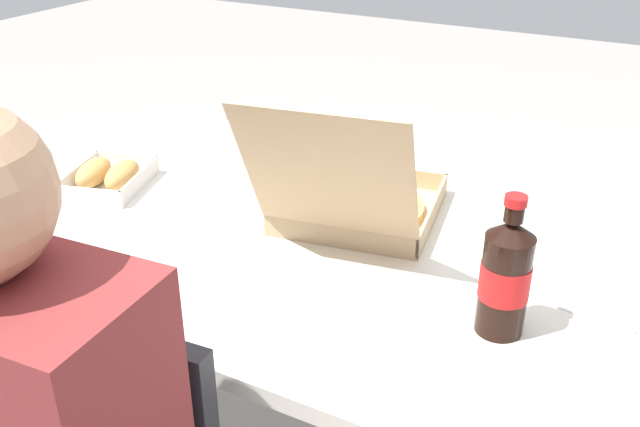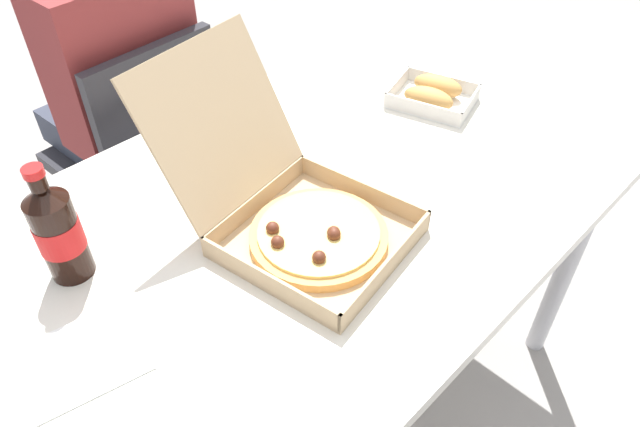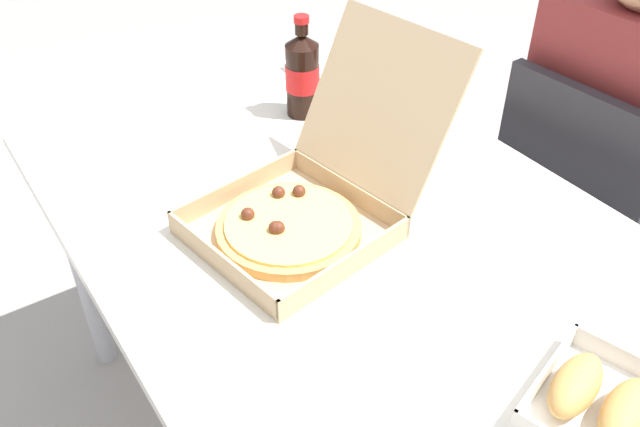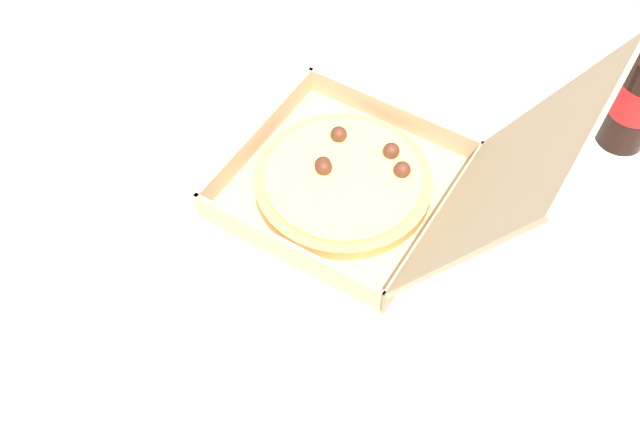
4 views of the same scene
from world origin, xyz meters
name	(u,v)px [view 2 (image 2 of 4)]	position (x,y,z in m)	size (l,w,h in m)	color
ground_plane	(304,398)	(0.00, 0.00, 0.00)	(10.00, 10.00, 0.00)	gray
dining_table	(299,233)	(0.00, 0.00, 0.63)	(1.35, 0.86, 0.70)	silver
chair	(146,151)	(0.03, 0.67, 0.48)	(0.42, 0.42, 0.83)	#232328
diner_person	(117,79)	(0.03, 0.72, 0.69)	(0.37, 0.42, 1.15)	#333847
pizza_box_open	(300,216)	(-0.05, -0.06, 0.75)	(0.36, 0.47, 0.31)	tan
bread_side_box	(433,94)	(0.49, 0.04, 0.73)	(0.20, 0.22, 0.06)	white
cola_bottle	(58,232)	(-0.39, 0.15, 0.80)	(0.07, 0.07, 0.22)	black
paper_menu	(70,364)	(-0.48, -0.02, 0.71)	(0.21, 0.15, 0.00)	white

